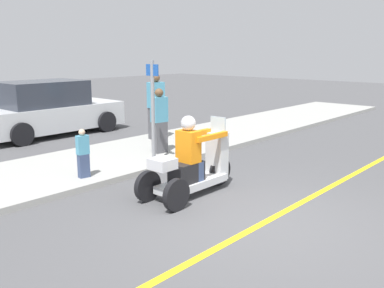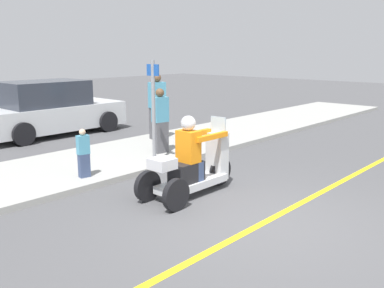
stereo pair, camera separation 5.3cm
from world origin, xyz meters
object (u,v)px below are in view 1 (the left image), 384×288
spectator_end_of_line (83,154)px  parked_car_lot_far (48,110)px  spectator_with_child (159,122)px  street_sign (153,108)px  spectator_near_curb (156,108)px  motorcycle_trike (193,167)px

spectator_end_of_line → parked_car_lot_far: 5.39m
spectator_with_child → street_sign: bearing=-141.6°
spectator_with_child → parked_car_lot_far: spectator_with_child is taller
spectator_near_curb → street_sign: (-1.84, -1.85, 0.33)m
spectator_near_curb → parked_car_lot_far: size_ratio=0.42×
motorcycle_trike → spectator_near_curb: size_ratio=1.16×
spectator_end_of_line → street_sign: 1.82m
street_sign → spectator_end_of_line: bearing=172.6°
motorcycle_trike → spectator_with_child: size_ratio=1.36×
spectator_end_of_line → parked_car_lot_far: size_ratio=0.22×
spectator_near_curb → street_sign: street_sign is taller
street_sign → parked_car_lot_far: bearing=84.6°
spectator_with_child → spectator_end_of_line: bearing=-170.7°
spectator_end_of_line → street_sign: street_sign is taller
motorcycle_trike → spectator_end_of_line: (-0.90, 2.01, 0.06)m
spectator_with_child → spectator_end_of_line: 2.46m
motorcycle_trike → spectator_with_child: bearing=57.9°
motorcycle_trike → spectator_near_curb: 4.50m
spectator_near_curb → parked_car_lot_far: spectator_near_curb is taller
parked_car_lot_far → spectator_with_child: bearing=-86.5°
motorcycle_trike → street_sign: street_sign is taller
spectator_near_curb → parked_car_lot_far: (-1.35, 3.31, -0.22)m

